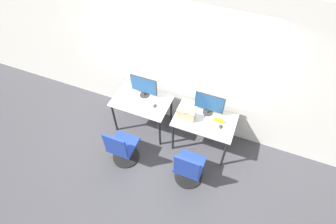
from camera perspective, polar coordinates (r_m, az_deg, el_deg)
ground_plane at (r=4.96m, az=-0.57°, el=-7.87°), size 20.00×20.00×0.00m
wall_back at (r=4.39m, az=3.23°, el=10.27°), size 12.00×0.05×2.80m
desk_left at (r=4.77m, az=-5.70°, el=1.82°), size 1.03×0.66×0.76m
monitor_left at (r=4.62m, az=-5.28°, el=5.61°), size 0.50×0.18×0.42m
keyboard_left at (r=4.65m, az=-6.16°, el=2.09°), size 0.45×0.16×0.02m
mouse_left at (r=4.57m, az=-2.89°, el=1.37°), size 0.06×0.09×0.03m
office_chair_left at (r=4.60m, az=-9.94°, el=-7.87°), size 0.48×0.48×0.88m
desk_right at (r=4.51m, az=7.93°, el=-2.33°), size 1.03×0.66×0.76m
monitor_right at (r=4.37m, az=8.97°, el=1.77°), size 0.50×0.18×0.42m
keyboard_right at (r=4.37m, az=7.74°, el=-2.35°), size 0.45×0.16×0.02m
mouse_right at (r=4.36m, az=11.38°, el=-3.11°), size 0.06×0.09×0.03m
office_chair_right at (r=4.35m, az=4.45°, el=-12.26°), size 0.48×0.48×0.88m
handbag at (r=4.32m, az=3.96°, el=-0.42°), size 0.30×0.18×0.25m
placard_right at (r=4.41m, az=11.03°, el=-1.79°), size 0.16×0.03×0.08m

